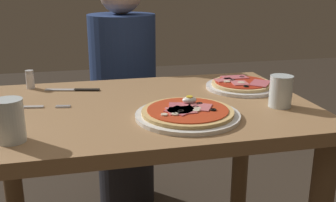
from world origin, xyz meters
name	(u,v)px	position (x,y,z in m)	size (l,w,h in m)	color
dining_table	(145,145)	(0.00, 0.00, 0.61)	(1.07, 0.70, 0.76)	#9E754C
pizza_foreground	(188,113)	(0.10, -0.15, 0.77)	(0.30, 0.30, 0.05)	white
pizza_across_left	(242,85)	(0.38, 0.11, 0.77)	(0.26, 0.26, 0.03)	white
water_glass_near	(281,93)	(0.41, -0.12, 0.80)	(0.07, 0.07, 0.10)	silver
water_glass_far	(10,124)	(-0.37, -0.22, 0.80)	(0.07, 0.07, 0.11)	silver
fork	(41,107)	(-0.32, 0.04, 0.76)	(0.16, 0.04, 0.00)	silver
knife	(76,90)	(-0.21, 0.22, 0.76)	(0.19, 0.07, 0.01)	silver
salt_shaker	(30,80)	(-0.37, 0.29, 0.79)	(0.03, 0.03, 0.07)	white
diner_person	(124,100)	(0.02, 0.70, 0.56)	(0.32, 0.32, 1.18)	black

